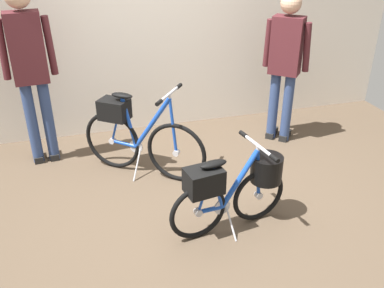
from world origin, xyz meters
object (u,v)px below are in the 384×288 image
visitor_browsing (30,64)px  folding_bike_foreground (235,186)px  visitor_near_wall (285,61)px  display_bike_left (136,135)px

visitor_browsing → folding_bike_foreground: bearing=-46.5°
visitor_near_wall → visitor_browsing: bearing=175.2°
folding_bike_foreground → visitor_browsing: 2.30m
folding_bike_foreground → visitor_browsing: bearing=133.5°
folding_bike_foreground → visitor_near_wall: bearing=51.9°
display_bike_left → visitor_near_wall: visitor_near_wall is taller
folding_bike_foreground → visitor_browsing: (-1.52, 1.60, 0.65)m
folding_bike_foreground → visitor_near_wall: visitor_near_wall is taller
folding_bike_foreground → visitor_near_wall: (1.09, 1.38, 0.54)m
folding_bike_foreground → display_bike_left: (-0.62, 1.08, 0.02)m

